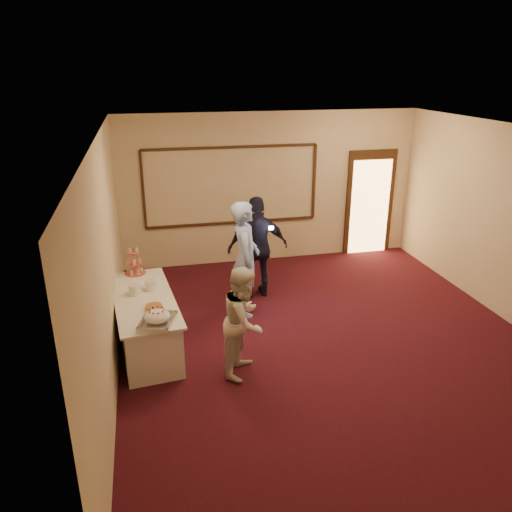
{
  "coord_description": "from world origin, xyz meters",
  "views": [
    {
      "loc": [
        -2.47,
        -6.0,
        3.82
      ],
      "look_at": [
        -0.93,
        0.77,
        1.15
      ],
      "focal_mm": 35.0,
      "sensor_mm": 36.0,
      "label": 1
    }
  ],
  "objects_px": {
    "tart": "(154,307)",
    "plate_stack_b": "(151,285)",
    "pavlova_tray": "(157,318)",
    "buffet_table": "(146,322)",
    "woman": "(244,321)",
    "man": "(245,259)",
    "plate_stack_a": "(134,290)",
    "cupcake_stand": "(134,263)",
    "guest": "(258,248)"
  },
  "relations": [
    {
      "from": "cupcake_stand",
      "to": "plate_stack_a",
      "type": "distance_m",
      "value": 0.79
    },
    {
      "from": "plate_stack_b",
      "to": "man",
      "type": "xyz_separation_m",
      "value": [
        1.5,
        0.47,
        0.1
      ]
    },
    {
      "from": "buffet_table",
      "to": "guest",
      "type": "distance_m",
      "value": 2.4
    },
    {
      "from": "buffet_table",
      "to": "woman",
      "type": "xyz_separation_m",
      "value": [
        1.25,
        -0.91,
        0.35
      ]
    },
    {
      "from": "man",
      "to": "plate_stack_b",
      "type": "bearing_deg",
      "value": 118.61
    },
    {
      "from": "tart",
      "to": "plate_stack_b",
      "type": "bearing_deg",
      "value": 91.4
    },
    {
      "from": "cupcake_stand",
      "to": "guest",
      "type": "bearing_deg",
      "value": 10.85
    },
    {
      "from": "plate_stack_b",
      "to": "buffet_table",
      "type": "bearing_deg",
      "value": -112.94
    },
    {
      "from": "cupcake_stand",
      "to": "plate_stack_b",
      "type": "bearing_deg",
      "value": -71.26
    },
    {
      "from": "buffet_table",
      "to": "plate_stack_b",
      "type": "xyz_separation_m",
      "value": [
        0.11,
        0.26,
        0.46
      ]
    },
    {
      "from": "plate_stack_a",
      "to": "tart",
      "type": "bearing_deg",
      "value": -64.73
    },
    {
      "from": "pavlova_tray",
      "to": "man",
      "type": "xyz_separation_m",
      "value": [
        1.45,
        1.55,
        0.08
      ]
    },
    {
      "from": "tart",
      "to": "woman",
      "type": "relative_size",
      "value": 0.18
    },
    {
      "from": "buffet_table",
      "to": "plate_stack_b",
      "type": "distance_m",
      "value": 0.54
    },
    {
      "from": "tart",
      "to": "pavlova_tray",
      "type": "bearing_deg",
      "value": -85.71
    },
    {
      "from": "buffet_table",
      "to": "plate_stack_b",
      "type": "height_order",
      "value": "plate_stack_b"
    },
    {
      "from": "tart",
      "to": "guest",
      "type": "xyz_separation_m",
      "value": [
        1.82,
        1.7,
        0.1
      ]
    },
    {
      "from": "pavlova_tray",
      "to": "plate_stack_a",
      "type": "relative_size",
      "value": 3.43
    },
    {
      "from": "cupcake_stand",
      "to": "guest",
      "type": "xyz_separation_m",
      "value": [
        2.06,
        0.39,
        -0.04
      ]
    },
    {
      "from": "plate_stack_a",
      "to": "plate_stack_b",
      "type": "bearing_deg",
      "value": 26.84
    },
    {
      "from": "buffet_table",
      "to": "plate_stack_a",
      "type": "height_order",
      "value": "plate_stack_a"
    },
    {
      "from": "plate_stack_b",
      "to": "man",
      "type": "relative_size",
      "value": 0.09
    },
    {
      "from": "woman",
      "to": "guest",
      "type": "relative_size",
      "value": 0.83
    },
    {
      "from": "pavlova_tray",
      "to": "buffet_table",
      "type": "bearing_deg",
      "value": 100.94
    },
    {
      "from": "tart",
      "to": "woman",
      "type": "distance_m",
      "value": 1.24
    },
    {
      "from": "pavlova_tray",
      "to": "plate_stack_b",
      "type": "distance_m",
      "value": 1.08
    },
    {
      "from": "pavlova_tray",
      "to": "woman",
      "type": "xyz_separation_m",
      "value": [
        1.09,
        -0.09,
        -0.12
      ]
    },
    {
      "from": "cupcake_stand",
      "to": "plate_stack_b",
      "type": "height_order",
      "value": "cupcake_stand"
    },
    {
      "from": "plate_stack_b",
      "to": "woman",
      "type": "distance_m",
      "value": 1.64
    },
    {
      "from": "pavlova_tray",
      "to": "plate_stack_b",
      "type": "bearing_deg",
      "value": 92.58
    },
    {
      "from": "man",
      "to": "tart",
      "type": "bearing_deg",
      "value": 138.04
    },
    {
      "from": "plate_stack_a",
      "to": "cupcake_stand",
      "type": "bearing_deg",
      "value": 89.61
    },
    {
      "from": "man",
      "to": "buffet_table",
      "type": "bearing_deg",
      "value": 125.61
    },
    {
      "from": "plate_stack_a",
      "to": "buffet_table",
      "type": "bearing_deg",
      "value": -49.65
    },
    {
      "from": "plate_stack_a",
      "to": "woman",
      "type": "height_order",
      "value": "woman"
    },
    {
      "from": "cupcake_stand",
      "to": "man",
      "type": "distance_m",
      "value": 1.73
    },
    {
      "from": "cupcake_stand",
      "to": "plate_stack_a",
      "type": "xyz_separation_m",
      "value": [
        -0.01,
        -0.78,
        -0.09
      ]
    },
    {
      "from": "plate_stack_a",
      "to": "guest",
      "type": "distance_m",
      "value": 2.38
    },
    {
      "from": "pavlova_tray",
      "to": "guest",
      "type": "xyz_separation_m",
      "value": [
        1.79,
        2.14,
        0.04
      ]
    },
    {
      "from": "tart",
      "to": "man",
      "type": "bearing_deg",
      "value": 36.81
    },
    {
      "from": "plate_stack_b",
      "to": "man",
      "type": "height_order",
      "value": "man"
    },
    {
      "from": "plate_stack_a",
      "to": "man",
      "type": "distance_m",
      "value": 1.82
    },
    {
      "from": "man",
      "to": "woman",
      "type": "distance_m",
      "value": 1.69
    },
    {
      "from": "plate_stack_a",
      "to": "guest",
      "type": "xyz_separation_m",
      "value": [
        2.06,
        1.18,
        0.05
      ]
    },
    {
      "from": "pavlova_tray",
      "to": "plate_stack_b",
      "type": "xyz_separation_m",
      "value": [
        -0.05,
        1.08,
        -0.01
      ]
    },
    {
      "from": "cupcake_stand",
      "to": "man",
      "type": "height_order",
      "value": "man"
    },
    {
      "from": "man",
      "to": "guest",
      "type": "xyz_separation_m",
      "value": [
        0.34,
        0.59,
        -0.05
      ]
    },
    {
      "from": "plate_stack_a",
      "to": "tart",
      "type": "distance_m",
      "value": 0.58
    },
    {
      "from": "pavlova_tray",
      "to": "man",
      "type": "bearing_deg",
      "value": 46.94
    },
    {
      "from": "pavlova_tray",
      "to": "woman",
      "type": "height_order",
      "value": "woman"
    }
  ]
}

